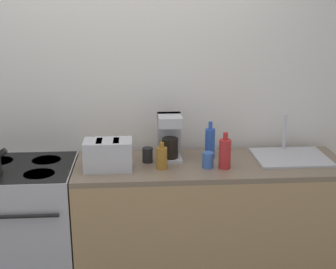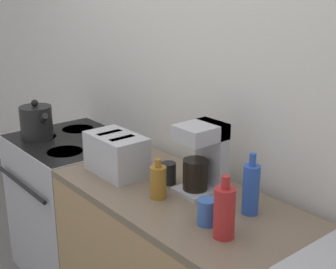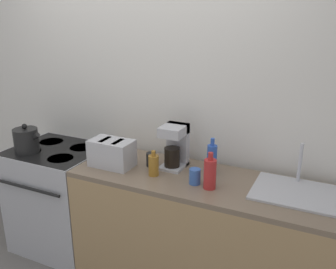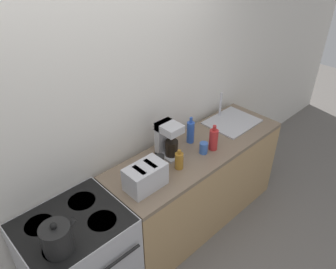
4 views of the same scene
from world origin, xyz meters
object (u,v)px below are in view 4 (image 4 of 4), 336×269
object	(u,v)px
toaster	(145,177)
coffee_maker	(168,138)
cup_black	(160,160)
kettle	(57,238)
cup_blue	(204,148)
stove	(80,263)
bottle_blue	(191,132)
bottle_amber	(179,161)
bottle_red	(213,139)

from	to	relation	value
toaster	coffee_maker	world-z (taller)	coffee_maker
coffee_maker	cup_black	size ratio (longest dim) A/B	3.10
kettle	cup_blue	world-z (taller)	kettle
cup_black	stove	bearing A→B (deg)	-177.41
bottle_blue	cup_blue	xyz separation A→B (m)	(-0.05, -0.20, -0.06)
stove	coffee_maker	size ratio (longest dim) A/B	2.85
cup_blue	kettle	bearing A→B (deg)	-177.97
coffee_maker	cup_black	xyz separation A→B (m)	(-0.16, -0.08, -0.12)
cup_blue	bottle_blue	bearing A→B (deg)	77.44
toaster	bottle_amber	bearing A→B (deg)	-2.57
bottle_red	cup_black	size ratio (longest dim) A/B	2.41
stove	cup_black	world-z (taller)	cup_black
toaster	cup_blue	distance (m)	0.66
bottle_amber	cup_black	world-z (taller)	bottle_amber
stove	coffee_maker	world-z (taller)	coffee_maker
coffee_maker	bottle_blue	distance (m)	0.29
stove	cup_black	bearing A→B (deg)	2.59
coffee_maker	cup_blue	world-z (taller)	coffee_maker
bottle_blue	coffee_maker	bearing A→B (deg)	178.59
bottle_red	kettle	bearing A→B (deg)	-178.79
bottle_amber	cup_blue	distance (m)	0.31
bottle_amber	cup_black	bearing A→B (deg)	124.34
bottle_blue	cup_blue	bearing A→B (deg)	-102.56
coffee_maker	kettle	bearing A→B (deg)	-167.67
coffee_maker	cup_blue	xyz separation A→B (m)	(0.24, -0.21, -0.11)
stove	bottle_blue	world-z (taller)	bottle_blue
kettle	bottle_blue	distance (m)	1.50
bottle_amber	bottle_blue	bearing A→B (deg)	29.69
toaster	cup_black	world-z (taller)	toaster
bottle_red	cup_blue	bearing A→B (deg)	170.59
toaster	bottle_blue	bearing A→B (deg)	14.71
cup_blue	bottle_red	bearing A→B (deg)	-9.41
kettle	bottle_red	distance (m)	1.55
stove	bottle_blue	distance (m)	1.44
bottle_red	bottle_amber	size ratio (longest dim) A/B	1.36
toaster	cup_black	bearing A→B (deg)	24.13
bottle_red	cup_blue	distance (m)	0.12
coffee_maker	bottle_blue	bearing A→B (deg)	-1.41
stove	toaster	bearing A→B (deg)	-7.25
bottle_red	cup_black	world-z (taller)	bottle_red
cup_blue	toaster	bearing A→B (deg)	178.52
toaster	coffee_maker	distance (m)	0.47
bottle_amber	toaster	bearing A→B (deg)	177.43
bottle_amber	coffee_maker	bearing A→B (deg)	72.19
kettle	bottle_red	bearing A→B (deg)	1.21
cup_black	bottle_amber	bearing A→B (deg)	-55.66
coffee_maker	cup_black	bearing A→B (deg)	-154.57
stove	bottle_red	bearing A→B (deg)	-4.68
bottle_blue	stove	bearing A→B (deg)	-175.33
cup_blue	cup_black	world-z (taller)	cup_blue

